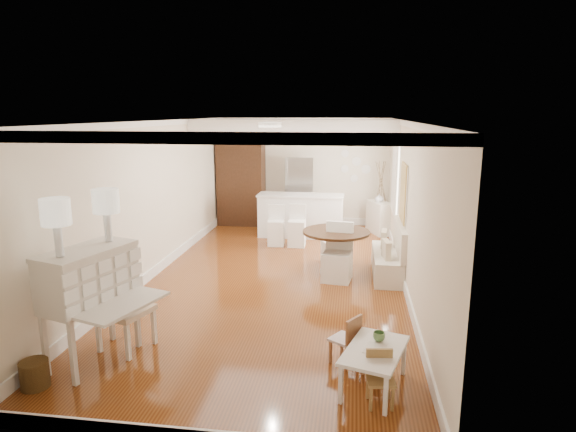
% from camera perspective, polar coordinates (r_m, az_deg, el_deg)
% --- Properties ---
extents(room, '(9.00, 9.04, 2.82)m').
position_cam_1_polar(room, '(8.60, -0.91, 5.77)').
color(room, brown).
rests_on(room, ground).
extents(secretary_bureau, '(1.39, 1.40, 1.41)m').
position_cam_1_polar(secretary_bureau, '(6.24, -22.29, -9.80)').
color(secretary_bureau, silver).
rests_on(secretary_bureau, ground).
extents(gustavian_armchair, '(0.76, 0.76, 1.06)m').
position_cam_1_polar(gustavian_armchair, '(6.48, -18.74, -10.39)').
color(gustavian_armchair, white).
rests_on(gustavian_armchair, ground).
extents(wicker_basket, '(0.33, 0.33, 0.30)m').
position_cam_1_polar(wicker_basket, '(6.17, -27.83, -16.25)').
color(wicker_basket, '#493317').
rests_on(wicker_basket, ground).
extents(kids_table, '(0.81, 1.06, 0.47)m').
position_cam_1_polar(kids_table, '(5.53, 10.15, -17.37)').
color(kids_table, white).
rests_on(kids_table, ground).
extents(kids_chair_a, '(0.25, 0.25, 0.50)m').
position_cam_1_polar(kids_chair_a, '(5.84, 9.93, -15.45)').
color(kids_chair_a, '#AA754D').
rests_on(kids_chair_a, ground).
extents(kids_chair_b, '(0.42, 0.42, 0.62)m').
position_cam_1_polar(kids_chair_b, '(5.94, 6.72, -14.20)').
color(kids_chair_b, '#946443').
rests_on(kids_chair_b, ground).
extents(kids_chair_c, '(0.31, 0.31, 0.57)m').
position_cam_1_polar(kids_chair_c, '(5.25, 10.90, -18.47)').
color(kids_chair_c, '#A17E49').
rests_on(kids_chair_c, ground).
extents(banquette, '(0.52, 1.60, 0.98)m').
position_cam_1_polar(banquette, '(8.99, 11.71, -3.90)').
color(banquette, silver).
rests_on(banquette, ground).
extents(dining_table, '(1.32, 1.32, 0.83)m').
position_cam_1_polar(dining_table, '(8.90, 5.68, -4.36)').
color(dining_table, '#412715').
rests_on(dining_table, ground).
extents(slip_chair_near, '(0.55, 0.57, 1.03)m').
position_cam_1_polar(slip_chair_near, '(8.58, 5.87, -4.32)').
color(slip_chair_near, white).
rests_on(slip_chair_near, ground).
extents(slip_chair_far, '(0.54, 0.55, 0.84)m').
position_cam_1_polar(slip_chair_far, '(9.59, 5.47, -3.11)').
color(slip_chair_far, white).
rests_on(slip_chair_far, ground).
extents(breakfast_counter, '(2.05, 0.65, 1.03)m').
position_cam_1_polar(breakfast_counter, '(11.55, 1.51, 0.06)').
color(breakfast_counter, white).
rests_on(breakfast_counter, ground).
extents(bar_stool_left, '(0.39, 0.39, 0.90)m').
position_cam_1_polar(bar_stool_left, '(10.80, -1.43, -1.15)').
color(bar_stool_left, white).
rests_on(bar_stool_left, ground).
extents(bar_stool_right, '(0.37, 0.37, 0.93)m').
position_cam_1_polar(bar_stool_right, '(10.72, 1.05, -1.18)').
color(bar_stool_right, white).
rests_on(bar_stool_right, ground).
extents(pantry_cabinet, '(1.20, 0.60, 2.30)m').
position_cam_1_polar(pantry_cabinet, '(12.78, -5.55, 4.08)').
color(pantry_cabinet, '#381E11').
rests_on(pantry_cabinet, ground).
extents(fridge, '(0.75, 0.65, 1.80)m').
position_cam_1_polar(fridge, '(12.49, 2.96, 2.77)').
color(fridge, silver).
rests_on(fridge, ground).
extents(sideboard, '(0.66, 0.90, 0.79)m').
position_cam_1_polar(sideboard, '(12.11, 10.79, -0.17)').
color(sideboard, white).
rests_on(sideboard, ground).
extents(pencil_cup, '(0.17, 0.17, 0.10)m').
position_cam_1_polar(pencil_cup, '(5.57, 10.73, -13.86)').
color(pencil_cup, '#5C8C52').
rests_on(pencil_cup, kids_table).
extents(branch_vase, '(0.21, 0.21, 0.21)m').
position_cam_1_polar(branch_vase, '(11.99, 10.76, 2.13)').
color(branch_vase, silver).
rests_on(branch_vase, sideboard).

